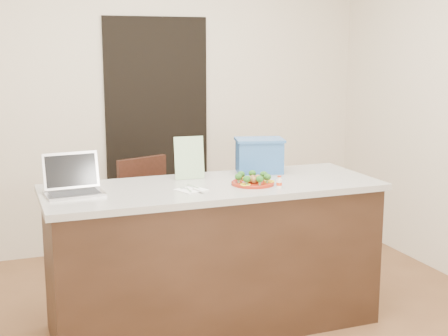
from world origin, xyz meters
name	(u,v)px	position (x,y,z in m)	size (l,w,h in m)	color
room_shell	(228,70)	(0.00, 0.00, 1.62)	(4.00, 4.00, 4.00)	white
doorway	(158,134)	(0.10, 1.98, 1.00)	(0.90, 0.02, 2.00)	black
island	(214,256)	(0.00, 0.25, 0.46)	(2.06, 0.76, 0.92)	black
plate	(253,183)	(0.22, 0.16, 0.93)	(0.26, 0.26, 0.02)	maroon
meatballs	(254,179)	(0.23, 0.16, 0.96)	(0.10, 0.11, 0.04)	brown
broccoli	(253,176)	(0.22, 0.16, 0.97)	(0.22, 0.22, 0.04)	#174412
pepper_rings	(253,181)	(0.22, 0.16, 0.94)	(0.24, 0.23, 0.01)	yellow
napkin	(191,190)	(-0.18, 0.14, 0.92)	(0.15, 0.15, 0.01)	silver
fork	(187,189)	(-0.20, 0.15, 0.93)	(0.03, 0.15, 0.00)	silver
knife	(197,189)	(-0.15, 0.12, 0.93)	(0.05, 0.22, 0.01)	silver
yogurt_bottle	(279,183)	(0.34, 0.03, 0.95)	(0.03, 0.03, 0.07)	silver
laptop	(73,182)	(-0.83, 0.32, 0.98)	(0.34, 0.28, 0.23)	#A3A3A7
leaflet	(189,158)	(-0.09, 0.46, 1.06)	(0.19, 0.00, 0.27)	silver
blue_box	(259,155)	(0.42, 0.50, 1.04)	(0.36, 0.30, 0.23)	#285592
chair	(146,213)	(-0.22, 1.13, 0.53)	(0.53, 0.54, 0.94)	#32170F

